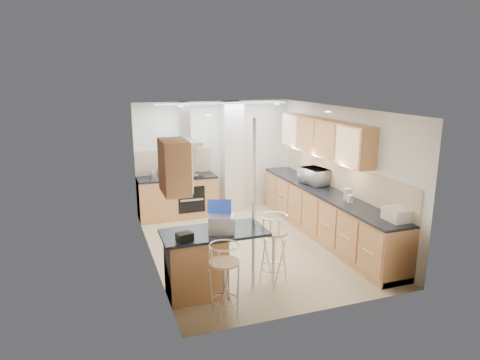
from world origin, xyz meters
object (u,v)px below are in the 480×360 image
object	(u,v)px
microwave	(315,176)
bar_stool_near	(224,281)
bar_stool_end	(274,249)
laptop	(222,224)
bread_bin	(396,214)

from	to	relation	value
microwave	bar_stool_near	size ratio (longest dim) A/B	0.58
bar_stool_near	bar_stool_end	size ratio (longest dim) A/B	0.94
laptop	bar_stool_near	size ratio (longest dim) A/B	0.35
microwave	laptop	xyz separation A→B (m)	(-2.59, -2.04, -0.02)
bar_stool_near	bread_bin	bearing A→B (deg)	-13.15
microwave	bread_bin	xyz separation A→B (m)	(0.07, -2.38, -0.06)
microwave	bar_stool_end	xyz separation A→B (m)	(-1.76, -1.95, -0.54)
laptop	bar_stool_end	world-z (taller)	laptop
laptop	bread_bin	xyz separation A→B (m)	(2.66, -0.34, -0.05)
microwave	bar_stool_end	world-z (taller)	microwave
laptop	bar_stool_end	size ratio (longest dim) A/B	0.33
bar_stool_end	bread_bin	xyz separation A→B (m)	(1.82, -0.44, 0.48)
microwave	bread_bin	world-z (taller)	microwave
bar_stool_near	bar_stool_end	xyz separation A→B (m)	(0.98, 0.66, 0.03)
microwave	laptop	size ratio (longest dim) A/B	1.64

